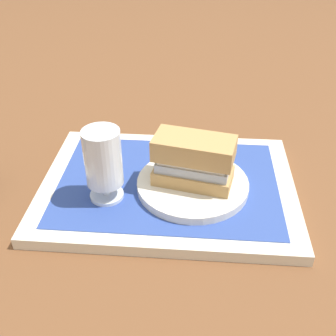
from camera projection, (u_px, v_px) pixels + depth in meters
ground_plane at (168, 191)px, 0.74m from camera, size 3.00×3.00×0.00m
tray at (168, 187)px, 0.73m from camera, size 0.44×0.32×0.02m
placemat at (168, 182)px, 0.73m from camera, size 0.38×0.27×0.00m
plate at (193, 185)px, 0.71m from camera, size 0.19×0.19×0.01m
sandwich at (192, 160)px, 0.68m from camera, size 0.14×0.09×0.08m
beer_glass at (103, 161)px, 0.65m from camera, size 0.06×0.06×0.12m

